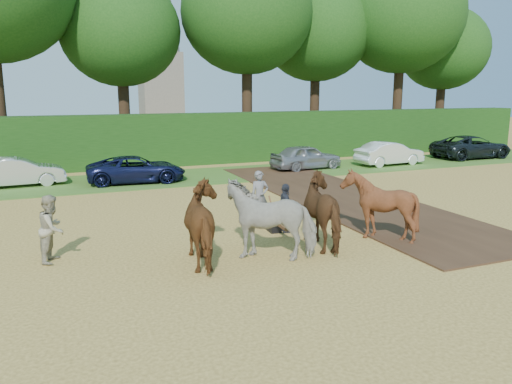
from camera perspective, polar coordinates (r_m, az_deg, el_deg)
name	(u,v)px	position (r m, az deg, el deg)	size (l,w,h in m)	color
ground	(426,251)	(14.67, 18.87, -6.36)	(120.00, 120.00, 0.00)	gold
earth_strip	(339,196)	(20.99, 9.51, -0.50)	(4.50, 17.00, 0.05)	#472D1C
grass_verge	(246,173)	(26.52, -1.21, 2.16)	(50.00, 5.00, 0.03)	#38601E
hedgerow	(219,138)	(30.54, -4.26, 6.19)	(46.00, 1.60, 3.00)	#14380F
spectator_near	(52,228)	(13.86, -22.27, -3.86)	(0.85, 0.66, 1.76)	beige
spectator_far	(285,208)	(15.50, 3.37, -1.85)	(0.90, 0.37, 1.54)	#252831
plough_team	(299,214)	(13.80, 4.95, -2.47)	(6.80, 4.83, 2.06)	brown
parked_cars	(277,159)	(27.03, 2.41, 3.78)	(36.57, 3.18, 1.47)	#BABCC1
treeline	(175,14)	(33.34, -9.19, 19.40)	(48.70, 10.60, 14.21)	#382616
church	(158,13)	(67.44, -11.15, 19.39)	(5.20, 5.20, 27.00)	slate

